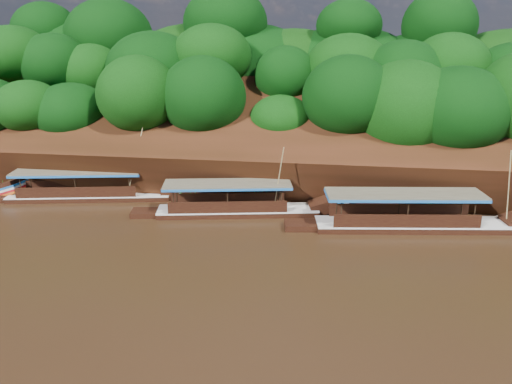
# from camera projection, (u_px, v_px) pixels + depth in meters

# --- Properties ---
(ground) EXTENTS (160.00, 160.00, 0.00)m
(ground) POSITION_uv_depth(u_px,v_px,m) (225.00, 258.00, 28.67)
(ground) COLOR black
(ground) RESTS_ON ground
(riverbank) EXTENTS (120.00, 30.06, 19.40)m
(riverbank) POSITION_uv_depth(u_px,v_px,m) (273.00, 144.00, 49.52)
(riverbank) COLOR black
(riverbank) RESTS_ON ground
(boat_0) EXTENTS (15.47, 4.18, 5.99)m
(boat_0) POSITION_uv_depth(u_px,v_px,m) (427.00, 221.00, 32.82)
(boat_0) COLOR black
(boat_0) RESTS_ON ground
(boat_1) EXTENTS (13.63, 4.51, 5.56)m
(boat_1) POSITION_uv_depth(u_px,v_px,m) (248.00, 207.00, 35.56)
(boat_1) COLOR black
(boat_1) RESTS_ON ground
(boat_2) EXTENTS (14.78, 4.75, 6.26)m
(boat_2) POSITION_uv_depth(u_px,v_px,m) (100.00, 192.00, 38.86)
(boat_2) COLOR black
(boat_2) RESTS_ON ground
(reeds) EXTENTS (47.51, 2.22, 2.12)m
(reeds) POSITION_uv_depth(u_px,v_px,m) (215.00, 191.00, 37.94)
(reeds) COLOR #225C17
(reeds) RESTS_ON ground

